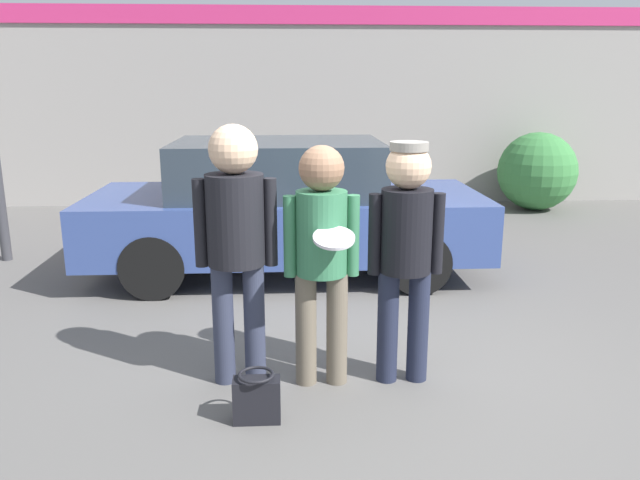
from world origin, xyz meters
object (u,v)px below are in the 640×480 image
(parked_car_near, at_px, (284,208))
(shrub, at_px, (537,171))
(person_left, at_px, (236,230))
(person_right, at_px, (406,241))
(handbag, at_px, (257,398))
(person_middle_with_frisbee, at_px, (322,246))

(parked_car_near, xyz_separation_m, shrub, (4.25, 3.38, -0.09))
(person_left, bearing_deg, person_right, -2.09)
(person_right, distance_m, handbag, 1.45)
(person_middle_with_frisbee, relative_size, shrub, 1.30)
(person_middle_with_frisbee, relative_size, handbag, 5.16)
(person_right, height_order, parked_car_near, person_right)
(person_right, height_order, shrub, person_right)
(person_middle_with_frisbee, distance_m, shrub, 7.31)
(person_right, bearing_deg, shrub, 60.76)
(person_left, xyz_separation_m, parked_car_near, (0.33, 2.67, -0.38))
(person_right, xyz_separation_m, shrub, (3.41, 6.09, -0.39))
(parked_car_near, bearing_deg, shrub, 38.45)
(person_left, xyz_separation_m, handbag, (0.14, -0.57, -0.97))
(parked_car_near, relative_size, handbag, 13.06)
(parked_car_near, distance_m, handbag, 3.30)
(person_right, bearing_deg, person_left, 177.91)
(shrub, xyz_separation_m, handbag, (-4.44, -6.62, -0.49))
(handbag, bearing_deg, parked_car_near, 86.73)
(person_left, bearing_deg, parked_car_near, 83.01)
(person_middle_with_frisbee, xyz_separation_m, shrub, (3.99, 6.11, -0.37))
(parked_car_near, bearing_deg, person_middle_with_frisbee, -84.61)
(person_right, relative_size, shrub, 1.32)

